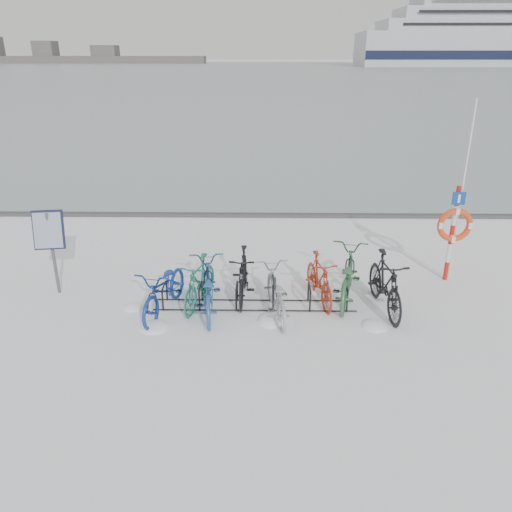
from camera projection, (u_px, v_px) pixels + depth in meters
The scene contains 16 objects.
ground at pixel (255, 306), 10.00m from camera, with size 900.00×900.00×0.00m, color white.
ice_sheet at pixel (264, 70), 153.54m from camera, with size 400.00×298.00×0.02m, color #96A3A9.
quay_edge at pixel (258, 215), 15.44m from camera, with size 400.00×0.25×0.10m, color #3F3F42.
bike_rack at pixel (255, 298), 9.93m from camera, with size 4.00×0.48×0.46m.
info_board at pixel (49, 235), 10.06m from camera, with size 0.63×0.31×1.81m.
lifebuoy_station at pixel (455, 225), 10.63m from camera, with size 0.75×0.22×3.89m.
shoreline at pixel (23, 57), 251.62m from camera, with size 180.00×12.00×9.50m.
bike_0 at pixel (165, 287), 9.62m from camera, with size 0.68×1.95×1.02m, color navy.
bike_1 at pixel (200, 281), 9.92m from camera, with size 0.47×1.68×1.01m, color #186F5E.
bike_2 at pixel (207, 287), 9.64m from camera, with size 0.69×1.97×1.03m, color #265495.
bike_3 at pixel (243, 274), 10.17m from camera, with size 0.50×1.77×1.06m, color black.
bike_4 at pixel (276, 291), 9.52m from camera, with size 0.64×1.84×0.97m, color #989C9F.
bike_5 at pixel (319, 278), 10.07m from camera, with size 0.47×1.66×1.00m, color #A72C16.
bike_6 at pixel (347, 274), 10.13m from camera, with size 0.72×2.07×1.09m, color #30663C.
bike_7 at pixel (385, 282), 9.67m from camera, with size 0.55×1.95×1.17m, color black.
snow_drifts at pixel (252, 318), 9.54m from camera, with size 5.12×2.10×0.21m.
Camera 1 is at (0.17, -8.88, 4.70)m, focal length 35.00 mm.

